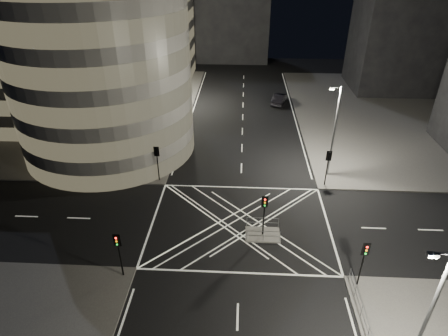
# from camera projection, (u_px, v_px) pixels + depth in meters

# --- Properties ---
(ground) EXTENTS (120.00, 120.00, 0.00)m
(ground) POSITION_uv_depth(u_px,v_px,m) (240.00, 224.00, 34.09)
(ground) COLOR black
(ground) RESTS_ON ground
(sidewalk_far_left) EXTENTS (42.00, 42.00, 0.15)m
(sidewalk_far_left) POSITION_uv_depth(u_px,v_px,m) (58.00, 108.00, 58.62)
(sidewalk_far_left) COLOR #514E4B
(sidewalk_far_left) RESTS_ON ground
(sidewalk_far_right) EXTENTS (42.00, 42.00, 0.15)m
(sidewalk_far_right) POSITION_uv_depth(u_px,v_px,m) (436.00, 115.00, 55.97)
(sidewalk_far_right) COLOR #514E4B
(sidewalk_far_right) RESTS_ON ground
(central_island) EXTENTS (3.00, 2.00, 0.15)m
(central_island) POSITION_uv_depth(u_px,v_px,m) (263.00, 235.00, 32.67)
(central_island) COLOR slate
(central_island) RESTS_ON ground
(office_tower_curved) EXTENTS (30.00, 29.00, 27.20)m
(office_tower_curved) POSITION_uv_depth(u_px,v_px,m) (72.00, 36.00, 44.75)
(office_tower_curved) COLOR gray
(office_tower_curved) RESTS_ON sidewalk_far_left
(office_block_rear) EXTENTS (24.00, 16.00, 22.00)m
(office_block_rear) POSITION_uv_depth(u_px,v_px,m) (120.00, 18.00, 65.60)
(office_block_rear) COLOR gray
(office_block_rear) RESTS_ON sidewalk_far_left
(building_right_far) EXTENTS (14.00, 12.00, 15.00)m
(building_right_far) POSITION_uv_depth(u_px,v_px,m) (398.00, 44.00, 63.45)
(building_right_far) COLOR black
(building_right_far) RESTS_ON sidewalk_far_right
(building_far_end) EXTENTS (18.00, 8.00, 18.00)m
(building_far_end) POSITION_uv_depth(u_px,v_px,m) (227.00, 17.00, 79.63)
(building_far_end) COLOR black
(building_far_end) RESTS_ON ground
(tree_a) EXTENTS (4.10, 4.10, 6.99)m
(tree_a) POSITION_uv_depth(u_px,v_px,m) (144.00, 132.00, 39.90)
(tree_a) COLOR black
(tree_a) RESTS_ON sidewalk_far_left
(tree_b) EXTENTS (4.61, 4.61, 7.58)m
(tree_b) POSITION_uv_depth(u_px,v_px,m) (156.00, 108.00, 44.91)
(tree_b) COLOR black
(tree_b) RESTS_ON sidewalk_far_left
(tree_c) EXTENTS (4.58, 4.58, 7.41)m
(tree_c) POSITION_uv_depth(u_px,v_px,m) (165.00, 93.00, 50.16)
(tree_c) COLOR black
(tree_c) RESTS_ON sidewalk_far_left
(tree_d) EXTENTS (4.48, 4.48, 7.47)m
(tree_d) POSITION_uv_depth(u_px,v_px,m) (173.00, 79.00, 55.26)
(tree_d) COLOR black
(tree_d) RESTS_ON sidewalk_far_left
(tree_e) EXTENTS (3.52, 3.52, 5.79)m
(tree_e) POSITION_uv_depth(u_px,v_px,m) (179.00, 75.00, 61.00)
(tree_e) COLOR black
(tree_e) RESTS_ON sidewalk_far_left
(traffic_signal_fl) EXTENTS (0.55, 0.22, 4.00)m
(traffic_signal_fl) POSITION_uv_depth(u_px,v_px,m) (157.00, 157.00, 38.87)
(traffic_signal_fl) COLOR black
(traffic_signal_fl) RESTS_ON sidewalk_far_left
(traffic_signal_nl) EXTENTS (0.55, 0.22, 4.00)m
(traffic_signal_nl) POSITION_uv_depth(u_px,v_px,m) (118.00, 247.00, 27.16)
(traffic_signal_nl) COLOR black
(traffic_signal_nl) RESTS_ON sidewalk_near_left
(traffic_signal_fr) EXTENTS (0.55, 0.22, 4.00)m
(traffic_signal_fr) POSITION_uv_depth(u_px,v_px,m) (328.00, 162.00, 38.07)
(traffic_signal_fr) COLOR black
(traffic_signal_fr) RESTS_ON sidewalk_far_right
(traffic_signal_nr) EXTENTS (0.55, 0.22, 4.00)m
(traffic_signal_nr) POSITION_uv_depth(u_px,v_px,m) (364.00, 257.00, 26.36)
(traffic_signal_nr) COLOR black
(traffic_signal_nr) RESTS_ON sidewalk_near_right
(traffic_signal_island) EXTENTS (0.55, 0.22, 4.00)m
(traffic_signal_island) POSITION_uv_depth(u_px,v_px,m) (264.00, 208.00, 31.23)
(traffic_signal_island) COLOR black
(traffic_signal_island) RESTS_ON central_island
(street_lamp_left_near) EXTENTS (1.25, 0.25, 10.00)m
(street_lamp_left_near) POSITION_uv_depth(u_px,v_px,m) (159.00, 115.00, 42.04)
(street_lamp_left_near) COLOR slate
(street_lamp_left_near) RESTS_ON sidewalk_far_left
(street_lamp_left_far) EXTENTS (1.25, 0.25, 10.00)m
(street_lamp_left_far) POSITION_uv_depth(u_px,v_px,m) (183.00, 70.00, 57.54)
(street_lamp_left_far) COLOR slate
(street_lamp_left_far) RESTS_ON sidewalk_far_left
(street_lamp_right_far) EXTENTS (1.25, 0.25, 10.00)m
(street_lamp_right_far) POSITION_uv_depth(u_px,v_px,m) (334.00, 129.00, 38.60)
(street_lamp_right_far) COLOR slate
(street_lamp_right_far) RESTS_ON sidewalk_far_right
(street_lamp_right_near) EXTENTS (1.25, 0.25, 10.00)m
(street_lamp_right_near) POSITION_uv_depth(u_px,v_px,m) (425.00, 320.00, 18.80)
(street_lamp_right_near) COLOR slate
(street_lamp_right_near) RESTS_ON sidewalk_near_right
(railing_island_south) EXTENTS (2.80, 0.06, 1.10)m
(railing_island_south) POSITION_uv_depth(u_px,v_px,m) (263.00, 236.00, 31.58)
(railing_island_south) COLOR slate
(railing_island_south) RESTS_ON central_island
(railing_island_north) EXTENTS (2.80, 0.06, 1.10)m
(railing_island_north) POSITION_uv_depth(u_px,v_px,m) (263.00, 222.00, 33.13)
(railing_island_north) COLOR slate
(railing_island_north) RESTS_ON central_island
(sedan) EXTENTS (3.11, 5.31, 1.65)m
(sedan) POSITION_uv_depth(u_px,v_px,m) (279.00, 99.00, 59.96)
(sedan) COLOR black
(sedan) RESTS_ON ground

